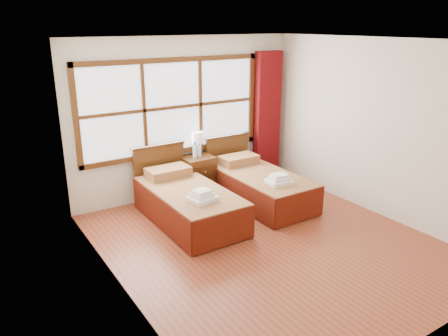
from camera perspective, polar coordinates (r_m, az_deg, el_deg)
floor at (r=5.95m, az=5.77°, el=-9.63°), size 4.50×4.50×0.00m
ceiling at (r=5.25m, az=6.71°, el=16.26°), size 4.50×4.50×0.00m
wall_back at (r=7.29m, az=-4.99°, el=6.62°), size 4.00×0.00×4.00m
wall_left at (r=4.53m, az=-13.96°, el=-1.35°), size 0.00×4.50×4.50m
wall_right at (r=6.86m, az=19.40°, el=4.87°), size 0.00×4.50×4.50m
window at (r=7.10m, az=-6.68°, el=7.90°), size 3.16×0.06×1.56m
curtain at (r=8.06m, az=5.67°, el=6.80°), size 0.50×0.16×2.30m
bed_left at (r=6.44m, az=-4.82°, el=-4.44°), size 0.97×1.99×0.94m
bed_right at (r=7.11m, az=4.61°, el=-2.24°), size 0.95×1.97×0.92m
nightstand at (r=7.36m, az=-3.40°, el=-1.02°), size 0.50×0.49×0.67m
towels_left at (r=5.91m, az=-2.87°, el=-3.71°), size 0.39×0.36×0.15m
towels_right at (r=6.60m, az=7.21°, el=-1.52°), size 0.40×0.36×0.15m
lamp at (r=7.34m, az=-3.51°, el=3.89°), size 0.20×0.20×0.39m
bottle_near at (r=7.17m, az=-3.83°, el=2.27°), size 0.07×0.07×0.27m
bottle_far at (r=7.21m, az=-3.22°, el=2.22°), size 0.06×0.06×0.23m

